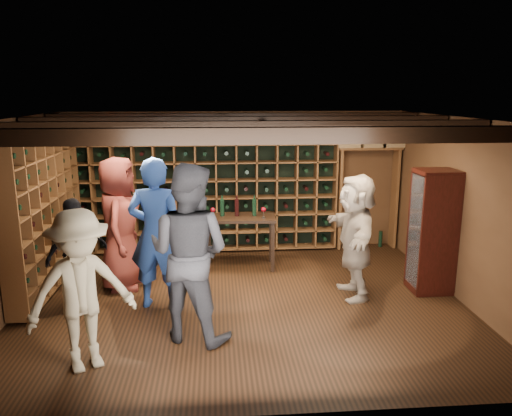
{
  "coord_description": "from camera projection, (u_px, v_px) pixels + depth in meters",
  "views": [
    {
      "loc": [
        -0.35,
        -6.41,
        2.83
      ],
      "look_at": [
        0.19,
        0.2,
        1.28
      ],
      "focal_mm": 35.0,
      "sensor_mm": 36.0,
      "label": 1
    }
  ],
  "objects": [
    {
      "name": "ground",
      "position": [
        244.0,
        302.0,
        6.9
      ],
      "size": [
        6.0,
        6.0,
        0.0
      ],
      "primitive_type": "plane",
      "color": "black",
      "rests_on": "ground"
    },
    {
      "name": "room_shell",
      "position": [
        242.0,
        125.0,
        6.4
      ],
      "size": [
        6.0,
        6.0,
        6.0
      ],
      "color": "#50311B",
      "rests_on": "ground"
    },
    {
      "name": "wine_rack_back",
      "position": [
        206.0,
        189.0,
        8.86
      ],
      "size": [
        4.65,
        0.3,
        2.2
      ],
      "color": "brown",
      "rests_on": "ground"
    },
    {
      "name": "wine_rack_left",
      "position": [
        45.0,
        211.0,
        7.21
      ],
      "size": [
        0.3,
        2.65,
        2.2
      ],
      "color": "brown",
      "rests_on": "ground"
    },
    {
      "name": "crate_shelf",
      "position": [
        369.0,
        164.0,
        8.98
      ],
      "size": [
        1.2,
        0.32,
        2.07
      ],
      "color": "brown",
      "rests_on": "ground"
    },
    {
      "name": "display_cabinet",
      "position": [
        432.0,
        234.0,
        7.11
      ],
      "size": [
        0.55,
        0.5,
        1.75
      ],
      "color": "black",
      "rests_on": "ground"
    },
    {
      "name": "man_blue_shirt",
      "position": [
        156.0,
        234.0,
        6.54
      ],
      "size": [
        0.8,
        0.59,
        2.03
      ],
      "primitive_type": "imported",
      "rotation": [
        0.0,
        0.0,
        3.0
      ],
      "color": "navy",
      "rests_on": "ground"
    },
    {
      "name": "man_grey_suit",
      "position": [
        189.0,
        253.0,
        5.7
      ],
      "size": [
        1.24,
        1.14,
        2.07
      ],
      "primitive_type": "imported",
      "rotation": [
        0.0,
        0.0,
        2.71
      ],
      "color": "black",
      "rests_on": "ground"
    },
    {
      "name": "guest_red_floral",
      "position": [
        119.0,
        224.0,
        7.21
      ],
      "size": [
        0.63,
        0.96,
        1.94
      ],
      "primitive_type": "imported",
      "rotation": [
        0.0,
        0.0,
        1.56
      ],
      "color": "maroon",
      "rests_on": "ground"
    },
    {
      "name": "guest_woman_black",
      "position": [
        78.0,
        254.0,
        6.53
      ],
      "size": [
        0.87,
        0.9,
        1.51
      ],
      "primitive_type": "imported",
      "rotation": [
        0.0,
        0.0,
        3.96
      ],
      "color": "black",
      "rests_on": "ground"
    },
    {
      "name": "guest_khaki",
      "position": [
        81.0,
        291.0,
        5.08
      ],
      "size": [
        1.27,
        1.09,
        1.71
      ],
      "primitive_type": "imported",
      "rotation": [
        0.0,
        0.0,
        0.5
      ],
      "color": "gray",
      "rests_on": "ground"
    },
    {
      "name": "guest_beige",
      "position": [
        356.0,
        236.0,
        6.93
      ],
      "size": [
        0.56,
        1.64,
        1.75
      ],
      "primitive_type": "imported",
      "rotation": [
        0.0,
        0.0,
        4.69
      ],
      "color": "gray",
      "rests_on": "ground"
    },
    {
      "name": "tasting_table",
      "position": [
        240.0,
        222.0,
        8.1
      ],
      "size": [
        1.17,
        0.63,
        1.14
      ],
      "rotation": [
        0.0,
        0.0,
        -0.05
      ],
      "color": "black",
      "rests_on": "ground"
    }
  ]
}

